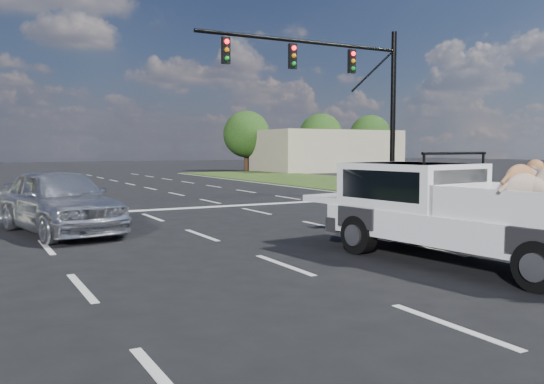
% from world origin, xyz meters
% --- Properties ---
extents(ground, '(160.00, 160.00, 0.00)m').
position_xyz_m(ground, '(0.00, 0.00, 0.00)').
color(ground, black).
rests_on(ground, ground).
extents(road_markings, '(17.75, 60.00, 0.01)m').
position_xyz_m(road_markings, '(0.00, 6.56, 0.01)').
color(road_markings, silver).
rests_on(road_markings, ground).
extents(grass_shoulder_right, '(8.00, 60.00, 0.06)m').
position_xyz_m(grass_shoulder_right, '(13.00, 6.00, 0.03)').
color(grass_shoulder_right, '#294816').
rests_on(grass_shoulder_right, ground).
extents(traffic_signal, '(9.11, 0.31, 7.00)m').
position_xyz_m(traffic_signal, '(7.20, 10.50, 4.73)').
color(traffic_signal, black).
rests_on(traffic_signal, ground).
extents(building_right, '(12.00, 7.00, 3.60)m').
position_xyz_m(building_right, '(22.00, 34.00, 1.80)').
color(building_right, tan).
rests_on(building_right, ground).
extents(tree_far_d, '(4.20, 4.20, 5.40)m').
position_xyz_m(tree_far_d, '(16.00, 38.00, 3.29)').
color(tree_far_d, '#332114').
rests_on(tree_far_d, ground).
extents(tree_far_e, '(4.20, 4.20, 5.40)m').
position_xyz_m(tree_far_e, '(24.00, 38.00, 3.29)').
color(tree_far_e, '#332114').
rests_on(tree_far_e, ground).
extents(tree_far_f, '(4.20, 4.20, 5.40)m').
position_xyz_m(tree_far_f, '(30.00, 38.00, 3.29)').
color(tree_far_f, '#332114').
rests_on(tree_far_f, ground).
extents(pickup_truck, '(2.58, 5.60, 2.02)m').
position_xyz_m(pickup_truck, '(1.18, -1.21, 0.95)').
color(pickup_truck, black).
rests_on(pickup_truck, ground).
extents(silver_sedan, '(2.79, 5.03, 1.62)m').
position_xyz_m(silver_sedan, '(-4.67, 5.99, 0.81)').
color(silver_sedan, silver).
rests_on(silver_sedan, ground).
extents(black_coupe, '(2.55, 5.20, 1.45)m').
position_xyz_m(black_coupe, '(3.30, 0.87, 0.73)').
color(black_coupe, black).
rests_on(black_coupe, ground).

